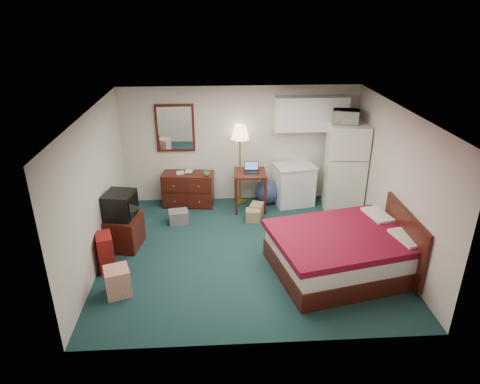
{
  "coord_description": "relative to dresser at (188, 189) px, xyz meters",
  "views": [
    {
      "loc": [
        -0.53,
        -6.49,
        4.04
      ],
      "look_at": [
        -0.12,
        0.17,
        1.07
      ],
      "focal_mm": 32.0,
      "sensor_mm": 36.0,
      "label": 1
    }
  ],
  "objects": [
    {
      "name": "laptop",
      "position": [
        1.33,
        -0.27,
        0.56
      ],
      "size": [
        0.31,
        0.26,
        0.2
      ],
      "primitive_type": null,
      "rotation": [
        0.0,
        0.0,
        -0.07
      ],
      "color": "black",
      "rests_on": "desk"
    },
    {
      "name": "exercise_ball",
      "position": [
        1.71,
        -0.02,
        -0.09
      ],
      "size": [
        0.57,
        0.57,
        0.54
      ],
      "primitive_type": "sphere",
      "rotation": [
        0.0,
        0.0,
        -0.05
      ],
      "color": "navy",
      "rests_on": "floor"
    },
    {
      "name": "crt_tv",
      "position": [
        -1.08,
        -1.65,
        0.45
      ],
      "size": [
        0.59,
        0.62,
        0.46
      ],
      "primitive_type": null,
      "rotation": [
        0.0,
        0.0,
        -0.19
      ],
      "color": "black",
      "rests_on": "tv_stand"
    },
    {
      "name": "microwave",
      "position": [
        3.17,
        -0.34,
        1.65
      ],
      "size": [
        0.54,
        0.37,
        0.33
      ],
      "primitive_type": "imported",
      "rotation": [
        0.0,
        0.0,
        -0.22
      ],
      "color": "white",
      "rests_on": "fridge"
    },
    {
      "name": "upper_cabinets",
      "position": [
        2.58,
        0.1,
        1.59
      ],
      "size": [
        1.5,
        0.35,
        0.7
      ],
      "primitive_type": null,
      "color": "white",
      "rests_on": "walls"
    },
    {
      "name": "file_bin",
      "position": [
        -0.17,
        -0.84,
        -0.23
      ],
      "size": [
        0.42,
        0.34,
        0.26
      ],
      "primitive_type": null,
      "rotation": [
        0.0,
        0.0,
        0.16
      ],
      "color": "slate",
      "rests_on": "floor"
    },
    {
      "name": "fridge",
      "position": [
        3.26,
        -0.37,
        0.56
      ],
      "size": [
        0.85,
        0.85,
        1.85
      ],
      "primitive_type": null,
      "rotation": [
        0.0,
        0.0,
        -0.12
      ],
      "color": "white",
      "rests_on": "floor"
    },
    {
      "name": "suitcase",
      "position": [
        -1.23,
        -2.4,
        -0.05
      ],
      "size": [
        0.35,
        0.45,
        0.64
      ],
      "primitive_type": null,
      "rotation": [
        0.0,
        0.0,
        0.32
      ],
      "color": "maroon",
      "rests_on": "floor"
    },
    {
      "name": "floor_lamp",
      "position": [
        1.12,
        0.07,
        0.51
      ],
      "size": [
        0.42,
        0.42,
        1.74
      ],
      "primitive_type": null,
      "rotation": [
        0.0,
        0.0,
        0.12
      ],
      "color": "gold",
      "rests_on": "floor"
    },
    {
      "name": "tv_stand",
      "position": [
        -1.08,
        -1.68,
        -0.07
      ],
      "size": [
        0.69,
        0.73,
        0.59
      ],
      "primitive_type": null,
      "rotation": [
        0.0,
        0.0,
        -0.17
      ],
      "color": "#3C150B",
      "rests_on": "floor"
    },
    {
      "name": "retail_box",
      "position": [
        -0.91,
        -3.08,
        -0.14
      ],
      "size": [
        0.45,
        0.45,
        0.44
      ],
      "primitive_type": null,
      "rotation": [
        0.0,
        0.0,
        0.32
      ],
      "color": "#F6E8CD",
      "rests_on": "floor"
    },
    {
      "name": "dresser",
      "position": [
        0.0,
        0.0,
        0.0
      ],
      "size": [
        1.11,
        0.6,
        0.73
      ],
      "primitive_type": null,
      "rotation": [
        0.0,
        0.0,
        -0.11
      ],
      "color": "#3C150B",
      "rests_on": "floor"
    },
    {
      "name": "floor",
      "position": [
        1.13,
        -1.98,
        -0.36
      ],
      "size": [
        5.0,
        4.5,
        0.01
      ],
      "primitive_type": "cube",
      "color": "black",
      "rests_on": "ground"
    },
    {
      "name": "ceiling",
      "position": [
        1.13,
        -1.98,
        2.14
      ],
      "size": [
        5.0,
        4.5,
        0.01
      ],
      "primitive_type": "cube",
      "color": "beige",
      "rests_on": "walls"
    },
    {
      "name": "bed",
      "position": [
        2.61,
        -2.68,
        -0.02
      ],
      "size": [
        2.44,
        2.08,
        0.68
      ],
      "primitive_type": null,
      "rotation": [
        0.0,
        0.0,
        0.22
      ],
      "color": "maroon",
      "rests_on": "floor"
    },
    {
      "name": "cardboard_box_a",
      "position": [
        1.32,
        -0.84,
        -0.24
      ],
      "size": [
        0.31,
        0.27,
        0.24
      ],
      "primitive_type": null,
      "rotation": [
        0.0,
        0.0,
        -0.09
      ],
      "color": "#957450",
      "rests_on": "floor"
    },
    {
      "name": "book_a",
      "position": [
        -0.23,
        0.01,
        0.47
      ],
      "size": [
        0.15,
        0.04,
        0.21
      ],
      "primitive_type": "imported",
      "rotation": [
        0.0,
        0.0,
        0.13
      ],
      "color": "#957450",
      "rests_on": "dresser"
    },
    {
      "name": "walls",
      "position": [
        1.13,
        -1.98,
        0.89
      ],
      "size": [
        5.01,
        4.51,
        2.5
      ],
      "color": "beige",
      "rests_on": "floor"
    },
    {
      "name": "mirror",
      "position": [
        -0.22,
        0.24,
        1.29
      ],
      "size": [
        0.8,
        0.06,
        1.0
      ],
      "primitive_type": null,
      "color": "white",
      "rests_on": "walls"
    },
    {
      "name": "book_b",
      "position": [
        -0.06,
        0.1,
        0.47
      ],
      "size": [
        0.16,
        0.04,
        0.22
      ],
      "primitive_type": "imported",
      "rotation": [
        0.0,
        0.0,
        -0.13
      ],
      "color": "#957450",
      "rests_on": "dresser"
    },
    {
      "name": "desk",
      "position": [
        1.31,
        -0.26,
        0.05
      ],
      "size": [
        0.66,
        0.66,
        0.82
      ],
      "primitive_type": null,
      "rotation": [
        0.0,
        0.0,
        -0.01
      ],
      "color": "#3C150B",
      "rests_on": "floor"
    },
    {
      "name": "headboard",
      "position": [
        3.59,
        -2.68,
        0.19
      ],
      "size": [
        0.06,
        1.56,
        1.0
      ],
      "primitive_type": null,
      "color": "#3C150B",
      "rests_on": "walls"
    },
    {
      "name": "kitchen_counter",
      "position": [
        2.27,
        -0.07,
        0.07
      ],
      "size": [
        0.88,
        0.73,
        0.86
      ],
      "primitive_type": null,
      "rotation": [
        0.0,
        0.0,
        0.19
      ],
      "color": "white",
      "rests_on": "floor"
    },
    {
      "name": "cardboard_box_b",
      "position": [
        1.42,
        -0.66,
        -0.22
      ],
      "size": [
        0.32,
        0.35,
        0.29
      ],
      "primitive_type": null,
      "rotation": [
        0.0,
        0.0,
        -0.32
      ],
      "color": "#957450",
      "rests_on": "floor"
    },
    {
      "name": "mug",
      "position": [
        0.41,
        -0.16,
        0.43
      ],
      "size": [
        0.17,
        0.15,
        0.14
      ],
      "primitive_type": "imported",
      "rotation": [
        0.0,
        0.0,
        -0.35
      ],
      "color": "#51913D",
      "rests_on": "dresser"
    }
  ]
}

